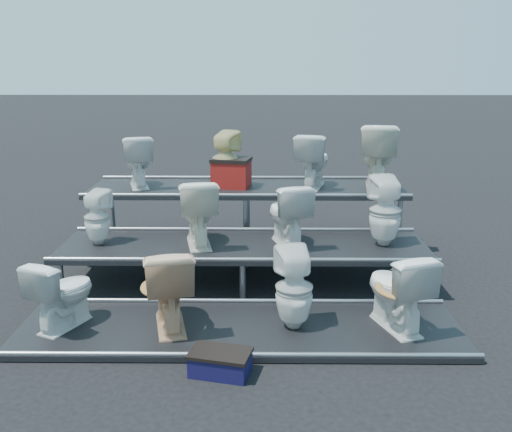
{
  "coord_description": "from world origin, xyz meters",
  "views": [
    {
      "loc": [
        0.2,
        -6.26,
        2.49
      ],
      "look_at": [
        0.14,
        0.1,
        0.77
      ],
      "focal_mm": 40.0,
      "sensor_mm": 36.0,
      "label": 1
    }
  ],
  "objects_px": {
    "toilet_1": "(168,287)",
    "toilet_7": "(385,211)",
    "toilet_3": "(397,289)",
    "toilet_4": "(97,217)",
    "toilet_11": "(377,155)",
    "toilet_5": "(197,212)",
    "toilet_8": "(138,161)",
    "toilet_6": "(288,214)",
    "toilet_10": "(313,160)",
    "toilet_9": "(225,159)",
    "toilet_2": "(294,288)",
    "red_crate": "(231,174)",
    "step_stool": "(220,364)",
    "toilet_0": "(63,292)"
  },
  "relations": [
    {
      "from": "toilet_0",
      "to": "toilet_5",
      "type": "distance_m",
      "value": 1.79
    },
    {
      "from": "toilet_7",
      "to": "toilet_8",
      "type": "relative_size",
      "value": 1.15
    },
    {
      "from": "toilet_11",
      "to": "step_stool",
      "type": "relative_size",
      "value": 1.8
    },
    {
      "from": "toilet_1",
      "to": "toilet_7",
      "type": "height_order",
      "value": "toilet_7"
    },
    {
      "from": "toilet_0",
      "to": "toilet_5",
      "type": "relative_size",
      "value": 0.88
    },
    {
      "from": "toilet_5",
      "to": "toilet_10",
      "type": "height_order",
      "value": "toilet_10"
    },
    {
      "from": "toilet_6",
      "to": "red_crate",
      "type": "relative_size",
      "value": 1.51
    },
    {
      "from": "toilet_4",
      "to": "toilet_9",
      "type": "xyz_separation_m",
      "value": [
        1.4,
        1.3,
        0.46
      ]
    },
    {
      "from": "toilet_4",
      "to": "toilet_7",
      "type": "distance_m",
      "value": 3.29
    },
    {
      "from": "toilet_7",
      "to": "toilet_1",
      "type": "bearing_deg",
      "value": 21.27
    },
    {
      "from": "toilet_2",
      "to": "toilet_3",
      "type": "distance_m",
      "value": 0.96
    },
    {
      "from": "toilet_4",
      "to": "step_stool",
      "type": "bearing_deg",
      "value": 147.59
    },
    {
      "from": "toilet_5",
      "to": "toilet_11",
      "type": "bearing_deg",
      "value": -161.32
    },
    {
      "from": "toilet_6",
      "to": "red_crate",
      "type": "bearing_deg",
      "value": -77.48
    },
    {
      "from": "toilet_1",
      "to": "toilet_7",
      "type": "relative_size",
      "value": 1.0
    },
    {
      "from": "toilet_11",
      "to": "red_crate",
      "type": "distance_m",
      "value": 1.97
    },
    {
      "from": "toilet_9",
      "to": "toilet_8",
      "type": "bearing_deg",
      "value": 24.5
    },
    {
      "from": "toilet_3",
      "to": "toilet_4",
      "type": "xyz_separation_m",
      "value": [
        -3.15,
        1.3,
        0.33
      ]
    },
    {
      "from": "toilet_2",
      "to": "toilet_8",
      "type": "height_order",
      "value": "toilet_8"
    },
    {
      "from": "toilet_4",
      "to": "toilet_11",
      "type": "height_order",
      "value": "toilet_11"
    },
    {
      "from": "toilet_5",
      "to": "toilet_9",
      "type": "relative_size",
      "value": 1.03
    },
    {
      "from": "toilet_5",
      "to": "toilet_11",
      "type": "relative_size",
      "value": 0.9
    },
    {
      "from": "toilet_0",
      "to": "toilet_1",
      "type": "distance_m",
      "value": 1.0
    },
    {
      "from": "toilet_6",
      "to": "step_stool",
      "type": "height_order",
      "value": "toilet_6"
    },
    {
      "from": "toilet_8",
      "to": "red_crate",
      "type": "bearing_deg",
      "value": 163.68
    },
    {
      "from": "toilet_4",
      "to": "red_crate",
      "type": "relative_size",
      "value": 1.32
    },
    {
      "from": "toilet_2",
      "to": "toilet_1",
      "type": "bearing_deg",
      "value": -10.67
    },
    {
      "from": "red_crate",
      "to": "toilet_2",
      "type": "bearing_deg",
      "value": -63.65
    },
    {
      "from": "toilet_3",
      "to": "toilet_5",
      "type": "height_order",
      "value": "toilet_5"
    },
    {
      "from": "toilet_3",
      "to": "toilet_8",
      "type": "xyz_separation_m",
      "value": [
        -2.93,
        2.6,
        0.77
      ]
    },
    {
      "from": "toilet_4",
      "to": "toilet_11",
      "type": "xyz_separation_m",
      "value": [
        3.43,
        1.3,
        0.51
      ]
    },
    {
      "from": "toilet_9",
      "to": "red_crate",
      "type": "xyz_separation_m",
      "value": [
        0.08,
        -0.01,
        -0.2
      ]
    },
    {
      "from": "toilet_4",
      "to": "toilet_7",
      "type": "xyz_separation_m",
      "value": [
        3.29,
        0.0,
        0.08
      ]
    },
    {
      "from": "toilet_8",
      "to": "toilet_2",
      "type": "bearing_deg",
      "value": 111.47
    },
    {
      "from": "step_stool",
      "to": "toilet_5",
      "type": "bearing_deg",
      "value": 114.23
    },
    {
      "from": "step_stool",
      "to": "toilet_10",
      "type": "bearing_deg",
      "value": 86.41
    },
    {
      "from": "toilet_4",
      "to": "toilet_8",
      "type": "bearing_deg",
      "value": -78.78
    },
    {
      "from": "red_crate",
      "to": "toilet_5",
      "type": "bearing_deg",
      "value": -93.1
    },
    {
      "from": "toilet_7",
      "to": "step_stool",
      "type": "relative_size",
      "value": 1.68
    },
    {
      "from": "toilet_6",
      "to": "toilet_2",
      "type": "bearing_deg",
      "value": 74.23
    },
    {
      "from": "toilet_10",
      "to": "step_stool",
      "type": "relative_size",
      "value": 1.52
    },
    {
      "from": "toilet_3",
      "to": "toilet_8",
      "type": "relative_size",
      "value": 1.1
    },
    {
      "from": "toilet_2",
      "to": "toilet_10",
      "type": "height_order",
      "value": "toilet_10"
    },
    {
      "from": "toilet_9",
      "to": "toilet_10",
      "type": "distance_m",
      "value": 1.18
    },
    {
      "from": "toilet_1",
      "to": "red_crate",
      "type": "relative_size",
      "value": 1.67
    },
    {
      "from": "toilet_5",
      "to": "step_stool",
      "type": "height_order",
      "value": "toilet_5"
    },
    {
      "from": "toilet_10",
      "to": "step_stool",
      "type": "bearing_deg",
      "value": 89.06
    },
    {
      "from": "toilet_7",
      "to": "toilet_8",
      "type": "xyz_separation_m",
      "value": [
        -3.07,
        1.3,
        0.35
      ]
    },
    {
      "from": "toilet_2",
      "to": "toilet_7",
      "type": "relative_size",
      "value": 0.98
    },
    {
      "from": "toilet_6",
      "to": "toilet_10",
      "type": "xyz_separation_m",
      "value": [
        0.39,
        1.3,
        0.4
      ]
    }
  ]
}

